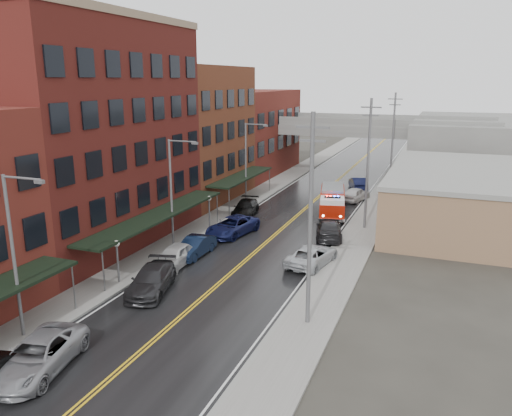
% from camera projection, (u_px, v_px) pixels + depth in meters
% --- Properties ---
extents(road, '(11.00, 160.00, 0.02)m').
position_uv_depth(road, '(274.00, 236.00, 44.62)').
color(road, black).
rests_on(road, ground).
extents(sidewalk_left, '(3.00, 160.00, 0.15)m').
position_uv_depth(sidewalk_left, '(201.00, 227.00, 47.14)').
color(sidewalk_left, slate).
rests_on(sidewalk_left, ground).
extents(sidewalk_right, '(3.00, 160.00, 0.15)m').
position_uv_depth(sidewalk_right, '(356.00, 244.00, 42.06)').
color(sidewalk_right, slate).
rests_on(sidewalk_right, ground).
extents(curb_left, '(0.30, 160.00, 0.15)m').
position_uv_depth(curb_left, '(217.00, 228.00, 46.57)').
color(curb_left, gray).
rests_on(curb_left, ground).
extents(curb_right, '(0.30, 160.00, 0.15)m').
position_uv_depth(curb_right, '(336.00, 242.00, 42.64)').
color(curb_right, gray).
rests_on(curb_right, ground).
extents(brick_building_b, '(9.00, 20.00, 18.00)m').
position_uv_depth(brick_building_b, '(93.00, 137.00, 40.67)').
color(brick_building_b, '#4F1515').
rests_on(brick_building_b, ground).
extents(brick_building_c, '(9.00, 15.00, 15.00)m').
position_uv_depth(brick_building_c, '(195.00, 134.00, 56.85)').
color(brick_building_c, brown).
rests_on(brick_building_c, ground).
extents(brick_building_far, '(9.00, 20.00, 12.00)m').
position_uv_depth(brick_building_far, '(251.00, 133.00, 73.03)').
color(brick_building_far, maroon).
rests_on(brick_building_far, ground).
extents(tan_building, '(14.00, 22.00, 5.00)m').
position_uv_depth(tan_building, '(467.00, 199.00, 47.46)').
color(tan_building, '#926E4E').
rests_on(tan_building, ground).
extents(right_far_block, '(18.00, 30.00, 8.00)m').
position_uv_depth(right_far_block, '(478.00, 146.00, 73.48)').
color(right_far_block, slate).
rests_on(right_far_block, ground).
extents(awning_1, '(2.60, 18.00, 3.09)m').
position_uv_depth(awning_1, '(158.00, 215.00, 40.16)').
color(awning_1, black).
rests_on(awning_1, ground).
extents(awning_2, '(2.60, 13.00, 3.09)m').
position_uv_depth(awning_2, '(242.00, 177.00, 55.96)').
color(awning_2, black).
rests_on(awning_2, ground).
extents(globe_lamp_1, '(0.44, 0.44, 3.12)m').
position_uv_depth(globe_lamp_1, '(117.00, 252.00, 33.62)').
color(globe_lamp_1, '#59595B').
rests_on(globe_lamp_1, ground).
extents(globe_lamp_2, '(0.44, 0.44, 3.12)m').
position_uv_depth(globe_lamp_2, '(209.00, 205.00, 46.27)').
color(globe_lamp_2, '#59595B').
rests_on(globe_lamp_2, ground).
extents(street_lamp_0, '(2.64, 0.22, 9.00)m').
position_uv_depth(street_lamp_0, '(16.00, 247.00, 25.73)').
color(street_lamp_0, '#59595B').
rests_on(street_lamp_0, ground).
extents(street_lamp_1, '(2.64, 0.22, 9.00)m').
position_uv_depth(street_lamp_1, '(174.00, 187.00, 40.18)').
color(street_lamp_1, '#59595B').
rests_on(street_lamp_1, ground).
extents(street_lamp_2, '(2.64, 0.22, 9.00)m').
position_uv_depth(street_lamp_2, '(248.00, 158.00, 54.63)').
color(street_lamp_2, '#59595B').
rests_on(street_lamp_2, ground).
extents(utility_pole_0, '(1.80, 0.24, 12.00)m').
position_uv_depth(utility_pole_0, '(310.00, 218.00, 26.98)').
color(utility_pole_0, '#59595B').
rests_on(utility_pole_0, ground).
extents(utility_pole_1, '(1.80, 0.24, 12.00)m').
position_uv_depth(utility_pole_1, '(368.00, 162.00, 45.05)').
color(utility_pole_1, '#59595B').
rests_on(utility_pole_1, ground).
extents(utility_pole_2, '(1.80, 0.24, 12.00)m').
position_uv_depth(utility_pole_2, '(393.00, 138.00, 63.11)').
color(utility_pole_2, '#59595B').
rests_on(utility_pole_2, ground).
extents(overpass, '(40.00, 10.00, 7.50)m').
position_uv_depth(overpass, '(347.00, 133.00, 72.02)').
color(overpass, slate).
rests_on(overpass, ground).
extents(fire_truck, '(4.33, 8.02, 2.80)m').
position_uv_depth(fire_truck, '(332.00, 201.00, 51.11)').
color(fire_truck, '#981607').
rests_on(fire_truck, ground).
extents(parked_car_left_2, '(3.78, 6.27, 1.63)m').
position_uv_depth(parked_car_left_2, '(38.00, 355.00, 23.81)').
color(parked_car_left_2, gray).
rests_on(parked_car_left_2, ground).
extents(parked_car_left_3, '(3.68, 6.03, 1.63)m').
position_uv_depth(parked_car_left_3, '(151.00, 280.00, 32.75)').
color(parked_car_left_3, '#232326').
rests_on(parked_car_left_3, ground).
extents(parked_car_left_4, '(2.13, 4.89, 1.64)m').
position_uv_depth(parked_car_left_4, '(175.00, 256.00, 37.19)').
color(parked_car_left_4, '#BBBBBB').
rests_on(parked_car_left_4, ground).
extents(parked_car_left_5, '(1.74, 4.70, 1.54)m').
position_uv_depth(parked_car_left_5, '(195.00, 247.00, 39.37)').
color(parked_car_left_5, black).
rests_on(parked_car_left_5, ground).
extents(parked_car_left_6, '(3.75, 6.26, 1.63)m').
position_uv_depth(parked_car_left_6, '(233.00, 226.00, 44.74)').
color(parked_car_left_6, '#121743').
rests_on(parked_car_left_6, ground).
extents(parked_car_left_7, '(3.13, 5.66, 1.55)m').
position_uv_depth(parked_car_left_7, '(245.00, 208.00, 51.10)').
color(parked_car_left_7, black).
rests_on(parked_car_left_7, ground).
extents(parked_car_right_0, '(3.43, 5.78, 1.51)m').
position_uv_depth(parked_car_right_0, '(312.00, 255.00, 37.50)').
color(parked_car_right_0, '#B4B8BC').
rests_on(parked_car_right_0, ground).
extents(parked_car_right_1, '(3.47, 5.90, 1.60)m').
position_uv_depth(parked_car_right_1, '(329.00, 230.00, 43.72)').
color(parked_car_right_1, black).
rests_on(parked_car_right_1, ground).
extents(parked_car_right_2, '(3.03, 5.06, 1.61)m').
position_uv_depth(parked_car_right_2, '(356.00, 194.00, 57.16)').
color(parked_car_right_2, silver).
rests_on(parked_car_right_2, ground).
extents(parked_car_right_3, '(3.25, 5.15, 1.60)m').
position_uv_depth(parked_car_right_3, '(358.00, 183.00, 63.17)').
color(parked_car_right_3, black).
rests_on(parked_car_right_3, ground).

